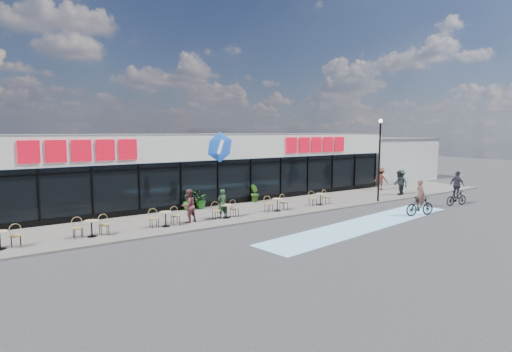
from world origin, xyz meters
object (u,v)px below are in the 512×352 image
(patron_right, at_px, (189,206))
(bistro_set_0, at_px, (0,238))
(cyclist_b, at_px, (457,191))
(pedestrian_a, at_px, (401,182))
(pedestrian_c, at_px, (399,183))
(potted_plant_right, at_px, (255,193))
(patron_left, at_px, (222,203))
(lamp_post, at_px, (380,153))
(cyclist_a, at_px, (420,203))
(pedestrian_b, at_px, (381,179))
(potted_plant_left, at_px, (200,200))
(potted_plant_mid, at_px, (189,200))

(patron_right, bearing_deg, bistro_set_0, -15.14)
(patron_right, xyz_separation_m, cyclist_b, (16.48, -4.91, -0.02))
(pedestrian_a, distance_m, pedestrian_c, 0.33)
(potted_plant_right, height_order, pedestrian_c, pedestrian_c)
(patron_left, distance_m, patron_right, 1.94)
(lamp_post, height_order, cyclist_a, lamp_post)
(pedestrian_b, bearing_deg, patron_left, 83.59)
(lamp_post, height_order, patron_left, lamp_post)
(pedestrian_c, distance_m, cyclist_b, 4.46)
(bistro_set_0, height_order, pedestrian_c, pedestrian_c)
(potted_plant_left, distance_m, pedestrian_c, 14.87)
(potted_plant_mid, relative_size, patron_left, 0.75)
(cyclist_a, height_order, cyclist_b, cyclist_b)
(potted_plant_mid, bearing_deg, bistro_set_0, -161.77)
(lamp_post, relative_size, potted_plant_left, 5.15)
(lamp_post, height_order, potted_plant_left, lamp_post)
(pedestrian_a, relative_size, cyclist_a, 0.90)
(patron_right, height_order, pedestrian_c, pedestrian_c)
(pedestrian_c, bearing_deg, patron_left, -34.04)
(potted_plant_left, distance_m, patron_left, 3.05)
(potted_plant_right, bearing_deg, pedestrian_b, -5.22)
(bistro_set_0, distance_m, patron_right, 8.24)
(pedestrian_c, bearing_deg, cyclist_a, 13.44)
(pedestrian_a, distance_m, cyclist_b, 4.50)
(potted_plant_mid, xyz_separation_m, patron_right, (-1.36, -3.01, 0.27))
(potted_plant_mid, relative_size, patron_right, 0.69)
(potted_plant_right, bearing_deg, patron_right, -154.10)
(patron_left, bearing_deg, potted_plant_left, -100.35)
(cyclist_a, bearing_deg, pedestrian_b, 51.79)
(potted_plant_left, bearing_deg, patron_left, -92.88)
(potted_plant_mid, xyz_separation_m, pedestrian_c, (15.19, -3.46, 0.31))
(lamp_post, bearing_deg, cyclist_b, -47.34)
(pedestrian_a, xyz_separation_m, cyclist_a, (-5.15, -5.01, -0.30))
(bistro_set_0, distance_m, pedestrian_c, 24.80)
(potted_plant_right, bearing_deg, patron_left, -143.96)
(potted_plant_mid, relative_size, potted_plant_right, 0.97)
(patron_right, bearing_deg, patron_left, 161.79)
(lamp_post, height_order, pedestrian_c, lamp_post)
(potted_plant_mid, distance_m, cyclist_a, 13.38)
(lamp_post, distance_m, cyclist_a, 5.07)
(potted_plant_left, bearing_deg, pedestrian_c, -13.28)
(lamp_post, bearing_deg, potted_plant_right, 148.71)
(cyclist_b, bearing_deg, pedestrian_b, 81.20)
(potted_plant_left, relative_size, patron_left, 0.67)
(pedestrian_a, bearing_deg, potted_plant_right, -95.67)
(patron_right, distance_m, cyclist_b, 17.19)
(potted_plant_left, height_order, pedestrian_b, pedestrian_b)
(patron_left, height_order, pedestrian_b, pedestrian_b)
(pedestrian_b, distance_m, cyclist_a, 9.37)
(lamp_post, bearing_deg, cyclist_a, -109.51)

